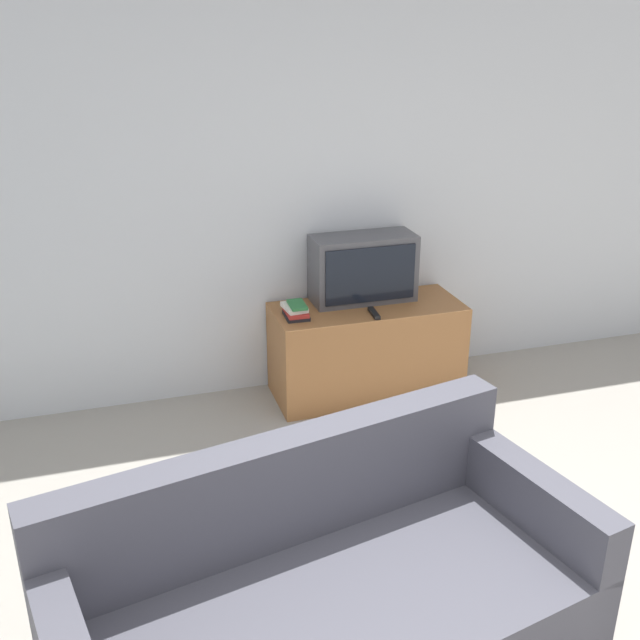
{
  "coord_description": "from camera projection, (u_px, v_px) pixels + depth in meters",
  "views": [
    {
      "loc": [
        -1.24,
        -1.66,
        2.46
      ],
      "look_at": [
        -0.06,
        2.2,
        0.8
      ],
      "focal_mm": 42.0,
      "sensor_mm": 36.0,
      "label": 1
    }
  ],
  "objects": [
    {
      "name": "tv_stand",
      "position": [
        367.0,
        349.0,
        5.13
      ],
      "size": [
        1.28,
        0.54,
        0.64
      ],
      "color": "#9E6638",
      "rests_on": "ground_plane"
    },
    {
      "name": "couch",
      "position": [
        327.0,
        612.0,
        2.92
      ],
      "size": [
        2.21,
        1.36,
        0.89
      ],
      "rotation": [
        0.0,
        0.0,
        0.21
      ],
      "color": "#474751",
      "rests_on": "ground_plane"
    },
    {
      "name": "remote_on_stand",
      "position": [
        374.0,
        313.0,
        4.86
      ],
      "size": [
        0.05,
        0.19,
        0.02
      ],
      "rotation": [
        0.0,
        0.0,
        -0.09
      ],
      "color": "black",
      "rests_on": "tv_stand"
    },
    {
      "name": "wall_back",
      "position": [
        292.0,
        202.0,
        4.93
      ],
      "size": [
        9.0,
        0.06,
        2.6
      ],
      "color": "silver",
      "rests_on": "ground_plane"
    },
    {
      "name": "television",
      "position": [
        363.0,
        268.0,
        5.03
      ],
      "size": [
        0.7,
        0.3,
        0.45
      ],
      "color": "#4C4C51",
      "rests_on": "tv_stand"
    },
    {
      "name": "book_stack",
      "position": [
        296.0,
        310.0,
        4.81
      ],
      "size": [
        0.16,
        0.22,
        0.1
      ],
      "color": "black",
      "rests_on": "tv_stand"
    }
  ]
}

